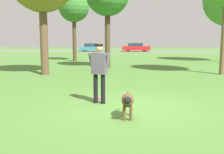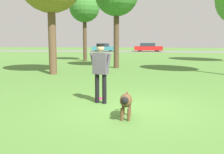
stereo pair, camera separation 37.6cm
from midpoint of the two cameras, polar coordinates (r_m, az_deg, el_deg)
The scene contains 8 objects.
ground_plane at distance 7.44m, azimuth 2.17°, elevation -6.58°, with size 120.00×120.00×0.00m, color #4C7A33.
far_road_strip at distance 44.11m, azimuth 3.40°, elevation 5.58°, with size 120.00×6.00×0.01m.
person at distance 7.72m, azimuth -4.21°, elevation 1.92°, with size 0.70×0.35×1.77m.
dog at distance 6.30m, azimuth 1.71°, elevation -5.27°, with size 0.30×1.03×0.62m.
frisbee at distance 8.46m, azimuth -4.71°, elevation -4.75°, with size 0.27×0.27×0.02m.
tree_far_left at distance 24.17m, azimuth -8.77°, elevation 14.77°, with size 2.72×2.72×6.17m.
parked_car_teal at distance 44.32m, azimuth -4.75°, elevation 6.42°, with size 3.97×2.00×1.36m.
parked_car_red at distance 44.05m, azimuth 4.97°, elevation 6.46°, with size 4.67×1.99×1.41m.
Camera 1 is at (-0.01, -7.22, 1.88)m, focal length 42.00 mm.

